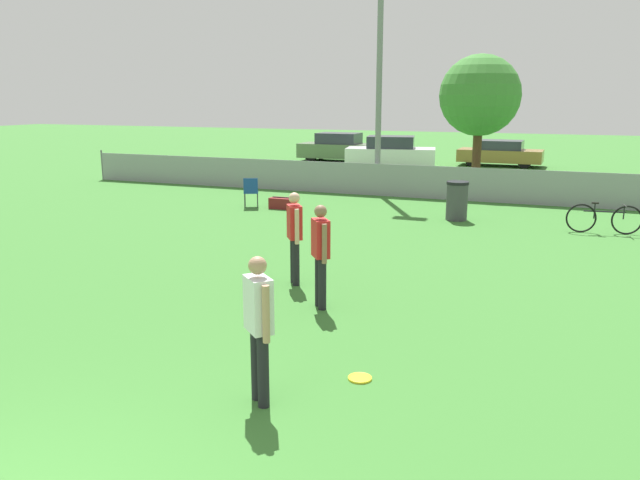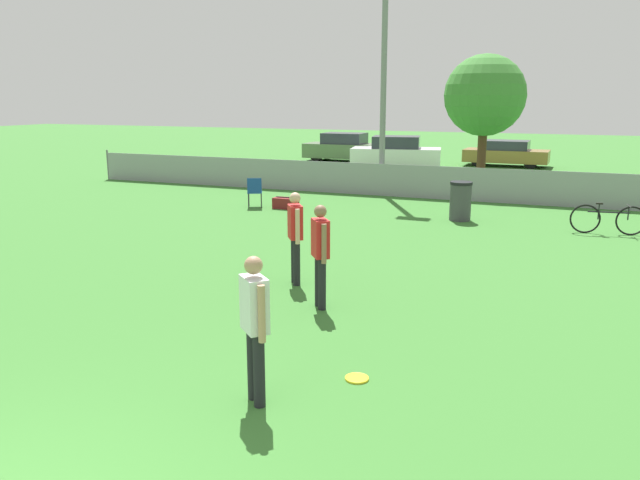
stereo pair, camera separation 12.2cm
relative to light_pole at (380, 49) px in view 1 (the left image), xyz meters
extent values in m
cube|color=gray|center=(2.24, -0.53, -4.35)|extent=(27.73, 0.03, 1.10)
cylinder|color=slate|center=(-11.63, -0.53, -4.30)|extent=(0.07, 0.07, 1.21)
cylinder|color=gray|center=(0.00, 0.00, -0.93)|extent=(0.20, 0.20, 7.95)
cylinder|color=#4C331E|center=(3.10, 2.23, -3.75)|extent=(0.32, 0.32, 2.31)
sphere|color=#3D7F33|center=(3.10, 2.23, -1.51)|extent=(2.88, 2.88, 2.88)
cylinder|color=black|center=(1.71, -11.08, -4.48)|extent=(0.13, 0.13, 0.84)
cylinder|color=black|center=(1.83, -11.25, -4.48)|extent=(0.13, 0.13, 0.84)
cube|color=red|center=(1.77, -11.16, -3.76)|extent=(0.39, 0.42, 0.61)
sphere|color=#D8AD8C|center=(1.77, -11.16, -3.32)|extent=(0.20, 0.20, 0.20)
cylinder|color=#D8AD8C|center=(1.64, -10.98, -3.80)|extent=(0.08, 0.08, 0.62)
cylinder|color=#D8AD8C|center=(1.89, -11.35, -3.80)|extent=(0.08, 0.08, 0.62)
cylinder|color=black|center=(2.62, -12.14, -4.48)|extent=(0.13, 0.13, 0.84)
cylinder|color=black|center=(2.74, -12.30, -4.48)|extent=(0.13, 0.13, 0.84)
cube|color=red|center=(2.68, -12.22, -3.76)|extent=(0.39, 0.42, 0.61)
sphere|color=#8C664C|center=(2.68, -12.22, -3.32)|extent=(0.20, 0.20, 0.20)
cylinder|color=#8C664C|center=(2.55, -12.04, -3.80)|extent=(0.08, 0.08, 0.62)
cylinder|color=#8C664C|center=(2.82, -12.40, -3.80)|extent=(0.08, 0.08, 0.62)
cylinder|color=black|center=(3.18, -15.39, -4.48)|extent=(0.13, 0.13, 0.84)
cylinder|color=black|center=(3.32, -15.53, -4.48)|extent=(0.13, 0.13, 0.84)
cube|color=silver|center=(3.25, -15.46, -3.76)|extent=(0.42, 0.41, 0.61)
sphere|color=tan|center=(3.25, -15.46, -3.32)|extent=(0.20, 0.20, 0.20)
cylinder|color=tan|center=(3.09, -15.31, -3.80)|extent=(0.08, 0.08, 0.62)
cylinder|color=tan|center=(3.41, -15.61, -3.80)|extent=(0.08, 0.08, 0.62)
cylinder|color=yellow|center=(4.09, -14.49, -4.89)|extent=(0.29, 0.29, 0.03)
torus|color=yellow|center=(4.09, -14.49, -4.89)|extent=(0.29, 0.29, 0.03)
cylinder|color=#333338|center=(-2.73, -3.90, -4.68)|extent=(0.02, 0.02, 0.44)
cylinder|color=#333338|center=(-3.08, -4.07, -4.68)|extent=(0.02, 0.02, 0.44)
cylinder|color=#333338|center=(-2.56, -4.25, -4.68)|extent=(0.02, 0.02, 0.44)
cylinder|color=#333338|center=(-2.91, -4.42, -4.68)|extent=(0.02, 0.02, 0.44)
cube|color=navy|center=(-2.82, -4.16, -4.45)|extent=(0.59, 0.59, 0.03)
cube|color=navy|center=(-2.73, -4.35, -4.21)|extent=(0.40, 0.21, 0.45)
torus|color=black|center=(6.64, -4.47, -4.54)|extent=(0.73, 0.14, 0.73)
torus|color=black|center=(7.68, -4.33, -4.54)|extent=(0.73, 0.14, 0.73)
cylinder|color=black|center=(7.16, -4.40, -4.35)|extent=(0.97, 0.17, 0.04)
cylinder|color=black|center=(6.93, -4.43, -4.35)|extent=(0.03, 0.03, 0.38)
cylinder|color=black|center=(7.60, -4.34, -4.35)|extent=(0.03, 0.03, 0.34)
cube|color=black|center=(6.93, -4.43, -4.14)|extent=(0.17, 0.08, 0.04)
cylinder|color=black|center=(7.60, -4.34, -4.18)|extent=(0.09, 0.44, 0.03)
cylinder|color=#3F3F44|center=(3.46, -3.95, -4.41)|extent=(0.58, 0.58, 0.99)
cylinder|color=black|center=(3.46, -3.95, -3.87)|extent=(0.61, 0.61, 0.08)
cube|color=maroon|center=(-1.80, -4.09, -4.74)|extent=(0.73, 0.40, 0.33)
cube|color=black|center=(-1.80, -4.09, -4.56)|extent=(0.62, 0.04, 0.02)
cylinder|color=black|center=(-3.88, 11.04, -4.58)|extent=(0.64, 0.19, 0.64)
cylinder|color=black|center=(-3.87, 9.49, -4.58)|extent=(0.64, 0.19, 0.64)
cylinder|color=black|center=(-6.46, 11.02, -4.58)|extent=(0.64, 0.19, 0.64)
cylinder|color=black|center=(-6.45, 9.47, -4.58)|extent=(0.64, 0.19, 0.64)
cube|color=#59724C|center=(-5.17, 10.25, -4.34)|extent=(4.17, 1.81, 0.74)
cube|color=#2D333D|center=(-5.17, 10.25, -3.69)|extent=(2.18, 1.58, 0.56)
cylinder|color=black|center=(-0.66, 9.35, -4.59)|extent=(0.65, 0.30, 0.63)
cylinder|color=black|center=(-0.35, 7.80, -4.59)|extent=(0.65, 0.30, 0.63)
cylinder|color=black|center=(-3.24, 8.84, -4.59)|extent=(0.65, 0.30, 0.63)
cylinder|color=black|center=(-2.93, 7.29, -4.59)|extent=(0.65, 0.30, 0.63)
cube|color=white|center=(-1.79, 8.32, -4.34)|extent=(4.51, 2.59, 0.76)
cube|color=#2D333D|center=(-1.79, 8.32, -3.68)|extent=(2.47, 1.98, 0.57)
cylinder|color=black|center=(4.33, 11.72, -4.59)|extent=(0.63, 0.19, 0.63)
cylinder|color=black|center=(4.30, 10.20, -4.59)|extent=(0.63, 0.19, 0.63)
cylinder|color=black|center=(1.85, 11.77, -4.59)|extent=(0.63, 0.19, 0.63)
cylinder|color=black|center=(1.81, 10.26, -4.59)|extent=(0.63, 0.19, 0.63)
cube|color=olive|center=(3.07, 10.99, -4.39)|extent=(4.04, 1.82, 0.60)
cube|color=#2D333D|center=(3.07, 10.99, -3.87)|extent=(2.12, 1.57, 0.45)
camera|label=1|loc=(6.21, -21.12, -1.60)|focal=35.00mm
camera|label=2|loc=(6.32, -21.07, -1.60)|focal=35.00mm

